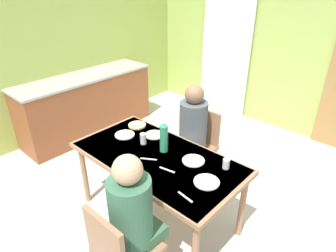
% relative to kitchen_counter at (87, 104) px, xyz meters
% --- Properties ---
extents(ground_plane, '(6.83, 6.83, 0.00)m').
position_rel_kitchen_counter_xyz_m(ground_plane, '(1.78, -0.46, -0.45)').
color(ground_plane, silver).
extents(wall_back, '(4.41, 0.10, 2.64)m').
position_rel_kitchen_counter_xyz_m(wall_back, '(1.78, 2.16, 0.87)').
color(wall_back, '#9EB757').
rests_on(wall_back, ground_plane).
extents(wall_left, '(0.10, 3.94, 2.64)m').
position_rel_kitchen_counter_xyz_m(wall_left, '(-0.33, 0.19, 0.87)').
color(wall_left, '#9FB453').
rests_on(wall_left, ground_plane).
extents(curtain_panel, '(0.90, 0.03, 2.22)m').
position_rel_kitchen_counter_xyz_m(curtain_panel, '(1.07, 2.06, 0.66)').
color(curtain_panel, white).
rests_on(curtain_panel, ground_plane).
extents(kitchen_counter, '(0.61, 2.04, 0.91)m').
position_rel_kitchen_counter_xyz_m(kitchen_counter, '(0.00, 0.00, 0.00)').
color(kitchen_counter, brown).
rests_on(kitchen_counter, ground_plane).
extents(dining_table, '(1.59, 0.84, 0.73)m').
position_rel_kitchen_counter_xyz_m(dining_table, '(2.06, -0.59, 0.21)').
color(dining_table, '#966A4B').
rests_on(dining_table, ground_plane).
extents(chair_near_diner, '(0.40, 0.40, 0.87)m').
position_rel_kitchen_counter_xyz_m(chair_near_diner, '(2.44, -1.36, 0.05)').
color(chair_near_diner, '#966A4B').
rests_on(chair_near_diner, ground_plane).
extents(chair_far_diner, '(0.40, 0.40, 0.87)m').
position_rel_kitchen_counter_xyz_m(chair_far_diner, '(1.97, 0.18, 0.05)').
color(chair_far_diner, '#966A4B').
rests_on(chair_far_diner, ground_plane).
extents(person_near_diner, '(0.30, 0.37, 0.77)m').
position_rel_kitchen_counter_xyz_m(person_near_diner, '(2.44, -1.22, 0.33)').
color(person_near_diner, '#376545').
rests_on(person_near_diner, ground_plane).
extents(person_far_diner, '(0.30, 0.37, 0.77)m').
position_rel_kitchen_counter_xyz_m(person_far_diner, '(1.97, 0.04, 0.33)').
color(person_far_diner, '#4B485F').
rests_on(person_far_diner, ground_plane).
extents(water_bottle_green_near, '(0.08, 0.08, 0.30)m').
position_rel_kitchen_counter_xyz_m(water_bottle_green_near, '(2.05, -0.48, 0.42)').
color(water_bottle_green_near, '#349166').
rests_on(water_bottle_green_near, dining_table).
extents(dinner_plate_near_left, '(0.21, 0.21, 0.01)m').
position_rel_kitchen_counter_xyz_m(dinner_plate_near_left, '(2.62, -0.60, 0.29)').
color(dinner_plate_near_left, white).
rests_on(dinner_plate_near_left, dining_table).
extents(dinner_plate_near_right, '(0.20, 0.20, 0.01)m').
position_rel_kitchen_counter_xyz_m(dinner_plate_near_right, '(1.55, -0.54, 0.29)').
color(dinner_plate_near_right, white).
rests_on(dinner_plate_near_right, dining_table).
extents(dinner_plate_far_center, '(0.19, 0.19, 0.01)m').
position_rel_kitchen_counter_xyz_m(dinner_plate_far_center, '(1.78, -0.34, 0.29)').
color(dinner_plate_far_center, white).
rests_on(dinner_plate_far_center, dining_table).
extents(dinner_plate_far_side, '(0.20, 0.20, 0.01)m').
position_rel_kitchen_counter_xyz_m(dinner_plate_far_side, '(2.36, -0.43, 0.29)').
color(dinner_plate_far_side, white).
rests_on(dinner_plate_far_side, dining_table).
extents(drinking_glass_by_near_diner, '(0.06, 0.06, 0.09)m').
position_rel_kitchen_counter_xyz_m(drinking_glass_by_near_diner, '(2.63, -0.33, 0.33)').
color(drinking_glass_by_near_diner, silver).
rests_on(drinking_glass_by_near_diner, dining_table).
extents(drinking_glass_by_far_diner, '(0.06, 0.06, 0.11)m').
position_rel_kitchen_counter_xyz_m(drinking_glass_by_far_diner, '(1.81, -0.52, 0.34)').
color(drinking_glass_by_far_diner, silver).
rests_on(drinking_glass_by_far_diner, dining_table).
extents(bread_plate_sliced, '(0.19, 0.19, 0.02)m').
position_rel_kitchen_counter_xyz_m(bread_plate_sliced, '(1.49, -0.32, 0.29)').
color(bread_plate_sliced, '#DBB77A').
rests_on(bread_plate_sliced, dining_table).
extents(cutlery_knife_near, '(0.14, 0.09, 0.00)m').
position_rel_kitchen_counter_xyz_m(cutlery_knife_near, '(2.04, -0.68, 0.28)').
color(cutlery_knife_near, silver).
rests_on(cutlery_knife_near, dining_table).
extents(cutlery_fork_near, '(0.15, 0.03, 0.00)m').
position_rel_kitchen_counter_xyz_m(cutlery_fork_near, '(2.60, -0.84, 0.28)').
color(cutlery_fork_near, silver).
rests_on(cutlery_fork_near, dining_table).
extents(cutlery_knife_far, '(0.15, 0.04, 0.00)m').
position_rel_kitchen_counter_xyz_m(cutlery_knife_far, '(2.27, -0.69, 0.28)').
color(cutlery_knife_far, silver).
rests_on(cutlery_knife_far, dining_table).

